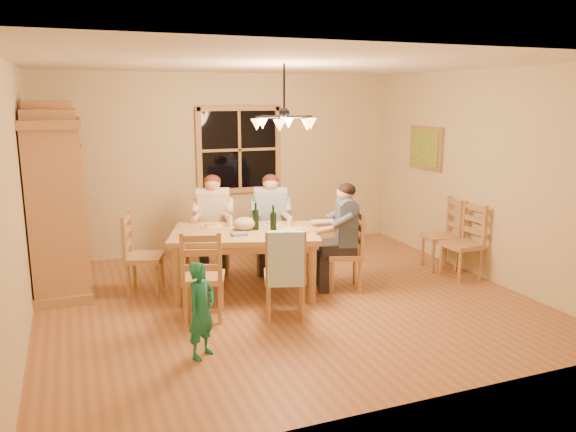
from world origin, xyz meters
name	(u,v)px	position (x,y,z in m)	size (l,w,h in m)	color
floor	(284,299)	(0.00, 0.00, 0.00)	(5.50, 5.50, 0.00)	#985D37
ceiling	(284,63)	(0.00, 0.00, 2.70)	(5.50, 5.00, 0.02)	white
wall_back	(226,163)	(0.00, 2.50, 1.35)	(5.50, 0.02, 2.70)	beige
wall_left	(16,203)	(-2.75, 0.00, 1.35)	(0.02, 5.00, 2.70)	beige
wall_right	(481,175)	(2.75, 0.00, 1.35)	(0.02, 5.00, 2.70)	beige
window	(239,150)	(0.20, 2.47, 1.55)	(1.30, 0.06, 1.30)	black
painting	(425,148)	(2.71, 1.20, 1.60)	(0.06, 0.78, 0.64)	#9E6C44
chandelier	(284,122)	(0.00, 0.00, 2.08)	(0.77, 0.68, 0.71)	black
armoire	(58,206)	(-2.42, 1.34, 1.06)	(0.66, 1.40, 2.30)	#9E6C44
dining_table	(245,239)	(-0.34, 0.45, 0.66)	(1.99, 1.55, 0.76)	#AB7B4C
chair_far_left	(214,250)	(-0.50, 1.37, 0.30)	(0.55, 0.53, 0.99)	#9C6D44
chair_far_right	(271,249)	(0.24, 1.13, 0.30)	(0.55, 0.53, 0.99)	#9C6D44
chair_near_left	(204,291)	(-1.01, -0.20, 0.30)	(0.55, 0.53, 0.99)	#9C6D44
chair_near_right	(285,289)	(-0.17, -0.47, 0.30)	(0.55, 0.53, 0.99)	#9C6D44
chair_end_left	(145,269)	(-1.49, 0.82, 0.30)	(0.53, 0.55, 0.99)	#9C6D44
chair_end_right	(344,266)	(0.82, 0.08, 0.30)	(0.53, 0.55, 0.99)	#9C6D44
adult_woman	(213,211)	(-0.50, 1.37, 0.84)	(0.49, 0.52, 0.87)	beige
adult_plaid_man	(271,211)	(0.24, 1.13, 0.84)	(0.49, 0.52, 0.87)	#316287
adult_slate_man	(345,223)	(0.82, 0.08, 0.84)	(0.52, 0.49, 0.87)	#44526D
towel	(286,259)	(-0.23, -0.65, 0.70)	(0.38, 0.10, 0.58)	#ACD3E9
wine_bottle_a	(256,216)	(-0.19, 0.48, 0.93)	(0.08, 0.08, 0.33)	black
wine_bottle_b	(273,219)	(-0.04, 0.27, 0.93)	(0.08, 0.08, 0.33)	black
plate_woman	(211,226)	(-0.66, 0.85, 0.77)	(0.26, 0.26, 0.02)	white
plate_plaid	(272,224)	(0.09, 0.65, 0.77)	(0.26, 0.26, 0.02)	white
plate_slate	(299,230)	(0.27, 0.22, 0.77)	(0.26, 0.26, 0.02)	white
wine_glass_a	(230,221)	(-0.44, 0.75, 0.83)	(0.06, 0.06, 0.14)	silver
wine_glass_b	(289,222)	(0.24, 0.45, 0.83)	(0.06, 0.06, 0.14)	silver
cap	(289,231)	(0.07, 0.03, 0.82)	(0.20, 0.20, 0.11)	#C8C285
napkin	(239,234)	(-0.46, 0.28, 0.78)	(0.18, 0.14, 0.03)	#557F9C
cloth_bundle	(245,224)	(-0.32, 0.52, 0.84)	(0.28, 0.22, 0.15)	tan
child	(201,310)	(-1.23, -1.11, 0.45)	(0.33, 0.22, 0.90)	#19725B
chair_spare_front	(461,256)	(2.45, -0.08, 0.30)	(0.44, 0.46, 0.99)	#9C6D44
chair_spare_back	(440,247)	(2.45, 0.37, 0.30)	(0.51, 0.52, 0.99)	#9C6D44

